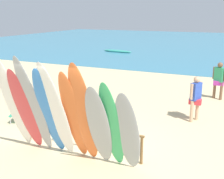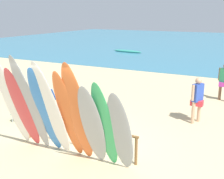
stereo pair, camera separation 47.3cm
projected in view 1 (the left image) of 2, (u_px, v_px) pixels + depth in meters
ground at (181, 66)px, 20.11m from camera, size 60.00×60.00×0.00m
ocean_water at (208, 43)px, 35.05m from camera, size 60.00×40.00×0.02m
surfboard_rack at (80, 130)px, 7.61m from camera, size 3.56×0.07×0.76m
surfboard_white_0 at (14, 104)px, 7.41m from camera, size 0.56×1.10×2.69m
surfboard_red_1 at (26, 111)px, 7.36m from camera, size 0.57×0.96×2.37m
surfboard_grey_2 at (34, 107)px, 7.12m from camera, size 0.54×1.09×2.72m
surfboard_blue_3 at (50, 113)px, 7.05m from camera, size 0.60×1.09×2.46m
surfboard_white_4 at (56, 112)px, 6.90m from camera, size 0.67×1.10×2.61m
surfboard_orange_5 at (74, 117)px, 6.84m from camera, size 0.49×0.95×2.41m
surfboard_orange_6 at (84, 115)px, 6.67m from camera, size 0.55×0.97×2.64m
surfboard_grey_7 at (99, 127)px, 6.56m from camera, size 0.60×0.98×2.17m
surfboard_green_8 at (112, 126)px, 6.48m from camera, size 0.53×0.90×2.26m
surfboard_grey_9 at (128, 133)px, 6.38m from camera, size 0.58×0.80×2.06m
beachgoer_strolling at (196, 96)px, 9.68m from camera, size 0.41×0.54×1.57m
beachgoer_near_rack at (219, 78)px, 12.18m from camera, size 0.55×0.37×1.60m
beach_chair_red at (44, 99)px, 10.94m from camera, size 0.52×0.71×0.81m
beach_chair_blue at (20, 109)px, 9.81m from camera, size 0.73×0.85×0.81m
distant_boat at (117, 51)px, 27.00m from camera, size 3.04×0.87×0.24m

